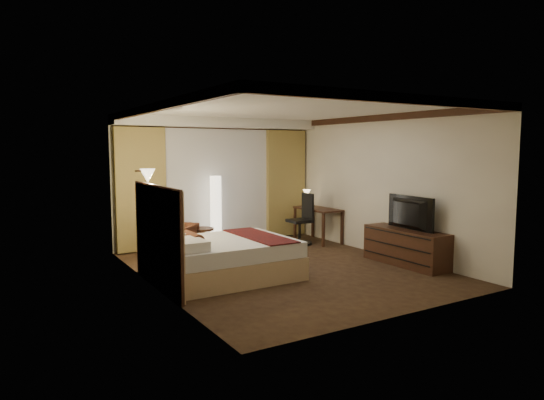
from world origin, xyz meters
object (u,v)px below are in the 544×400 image
bed (225,258)px  office_chair (300,219)px  side_table (202,241)px  dresser (406,247)px  floor_lamp (216,211)px  television (406,212)px  armchair (175,239)px  desk (318,225)px

bed → office_chair: office_chair is taller
side_table → dresser: 3.87m
floor_lamp → television: size_ratio=1.38×
office_chair → armchair: bearing=179.3°
bed → armchair: armchair is taller
desk → office_chair: bearing=-174.5°
desk → office_chair: 0.55m
floor_lamp → armchair: bearing=-151.6°
office_chair → floor_lamp: bearing=158.0°
bed → armchair: 1.77m
side_table → floor_lamp: 0.87m
floor_lamp → desk: bearing=-17.3°
armchair → television: (3.29, -2.63, 0.59)m
armchair → side_table: 0.61m
armchair → bed: bearing=-40.3°
side_table → floor_lamp: bearing=43.0°
floor_lamp → television: (2.17, -3.23, 0.20)m
desk → television: television is taller
bed → office_chair: 3.05m
side_table → desk: size_ratio=0.43×
floor_lamp → office_chair: floor_lamp is taller
desk → floor_lamp: bearing=162.7°
office_chair → television: bearing=-76.0°
armchair → television: size_ratio=0.66×
armchair → dresser: bearing=5.3°
dresser → bed: bearing=164.5°
dresser → television: 0.63m
bed → television: 3.28m
side_table → office_chair: bearing=-6.3°
side_table → desk: bearing=-4.0°
office_chair → dresser: size_ratio=0.67×
armchair → desk: 3.27m
side_table → television: (2.69, -2.74, 0.70)m
dresser → desk: bearing=91.1°
bed → dresser: 3.25m
armchair → television: bearing=5.0°
office_chair → dresser: 2.58m
desk → office_chair: size_ratio=1.06×
floor_lamp → desk: floor_lamp is taller
bed → television: television is taller
side_table → television: 3.91m
desk → television: 2.62m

